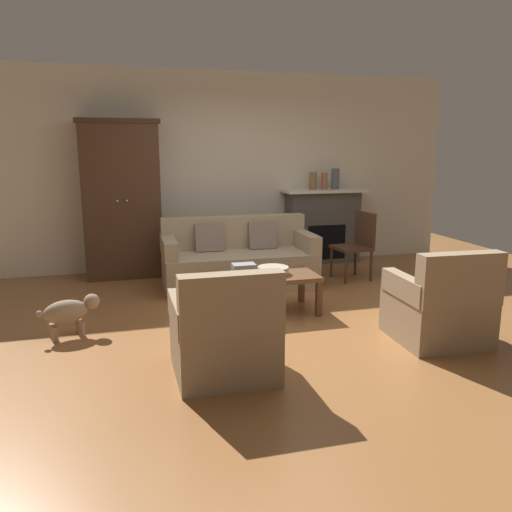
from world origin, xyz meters
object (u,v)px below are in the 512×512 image
Objects in this scene: mantel_vase_bronze at (313,181)px; mantel_vase_slate at (335,179)px; armchair_near_right at (440,308)px; side_chair_wooden at (357,241)px; fireplace at (322,226)px; couch at (238,261)px; armchair_near_left at (225,337)px; armoire at (122,199)px; book_stack at (244,270)px; mantel_vase_terracotta at (324,181)px; coffee_table at (265,280)px; dog at (70,312)px; fruit_bowl at (273,270)px.

mantel_vase_slate is at bearing 0.00° from mantel_vase_bronze.
armchair_near_right is 0.98× the size of side_chair_wooden.
armchair_near_right is (-0.26, -3.37, -0.25)m from fireplace.
couch is (-1.56, -0.98, -0.25)m from fireplace.
mantel_vase_slate is 4.41m from armchair_near_left.
armchair_near_right is at bearing -50.70° from armoire.
book_stack is 2.84m from mantel_vase_terracotta.
armoire is at bearing -178.83° from mantel_vase_terracotta.
armoire reaches higher than mantel_vase_bronze.
mantel_vase_slate is 3.51m from armchair_near_right.
coffee_table is 1.97m from dog.
dog is at bearing -174.04° from coffee_table.
coffee_table is 1.78m from armchair_near_right.
dog is (-3.25, 1.02, -0.07)m from armchair_near_right.
armchair_near_left is 3.40m from side_chair_wooden.
fruit_bowl is 2.07m from dog.
fireplace is 3.39m from armchair_near_right.
fruit_bowl is at bearing -127.67° from mantel_vase_slate.
armoire reaches higher than side_chair_wooden.
book_stack is (-0.31, 0.04, 0.02)m from fruit_bowl.
dog is (-3.33, -2.33, -1.00)m from mantel_vase_bronze.
armchair_near_right reaches higher than book_stack.
mantel_vase_bronze is 0.29× the size of armchair_near_right.
mantel_vase_bronze reaches higher than fireplace.
mantel_vase_slate is (3.13, 0.06, 0.22)m from armoire.
armchair_near_left is at bearing -122.85° from fireplace.
fruit_bowl is 1.30× the size of mantel_vase_bronze.
fruit_bowl is 1.07× the size of mantel_vase_slate.
fireplace is at bearing 85.65° from armchair_near_right.
fruit_bowl is 1.35× the size of book_stack.
armchair_near_left reaches higher than coffee_table.
mantel_vase_slate reaches higher than mantel_vase_bronze.
mantel_vase_bronze is at bearing 180.00° from mantel_vase_slate.
coffee_table is (0.01, -1.17, 0.05)m from couch.
couch is at bearing 118.55° from armchair_near_right.
armchair_near_left is at bearing -120.87° from mantel_vase_bronze.
armchair_near_right is at bearing -43.51° from coffee_table.
armoire reaches higher than fireplace.
armchair_near_left is (-2.29, -3.52, -0.93)m from mantel_vase_terracotta.
fireplace reaches higher than fruit_bowl.
fireplace is 4.23m from dog.
side_chair_wooden is (1.51, 1.06, 0.05)m from fruit_bowl.
mantel_vase_bronze is at bearing 1.24° from armoire.
armoire is 2.78m from mantel_vase_bronze.
dog is (-1.22, 1.19, -0.07)m from armchair_near_left.
book_stack is 2.97m from mantel_vase_slate.
mantel_vase_slate reaches higher than dog.
coffee_table is 1.98× the size of dog.
mantel_vase_bronze is at bearing 180.00° from mantel_vase_terracotta.
mantel_vase_terracotta is at bearing 57.02° from armchair_near_left.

